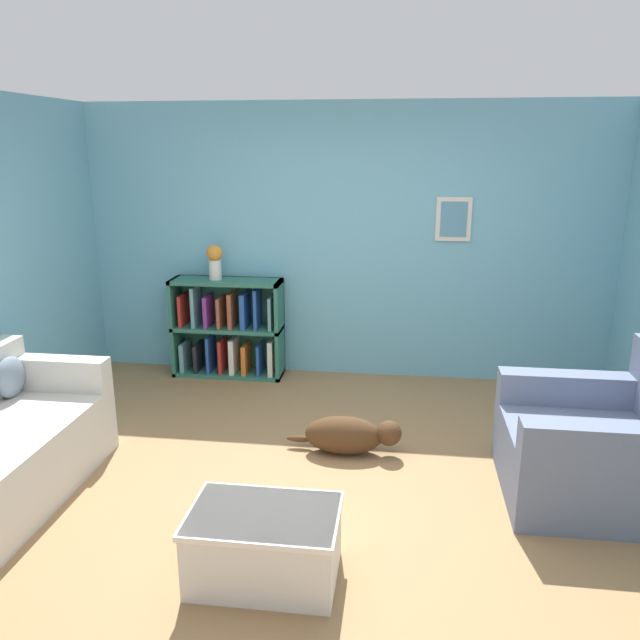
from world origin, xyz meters
TOP-DOWN VIEW (x-y plane):
  - ground_plane at (0.00, 0.00)m, footprint 14.00×14.00m
  - wall_back at (0.00, 2.25)m, footprint 5.60×0.13m
  - bookshelf at (-1.12, 2.03)m, footprint 1.07×0.34m
  - recliner_chair at (1.84, 0.15)m, footprint 1.07×1.02m
  - coffee_table at (-0.12, -0.92)m, footprint 0.78×0.52m
  - dog at (0.20, 0.51)m, footprint 0.86×0.26m
  - vase at (-1.22, 2.01)m, footprint 0.16×0.16m

SIDE VIEW (x-z plane):
  - ground_plane at x=0.00m, z-range 0.00..0.00m
  - dog at x=0.20m, z-range 0.00..0.29m
  - coffee_table at x=-0.12m, z-range 0.01..0.40m
  - recliner_chair at x=1.84m, z-range -0.14..0.82m
  - bookshelf at x=-1.12m, z-range -0.02..0.94m
  - vase at x=-1.22m, z-range 0.98..1.32m
  - wall_back at x=0.00m, z-range 0.00..2.60m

